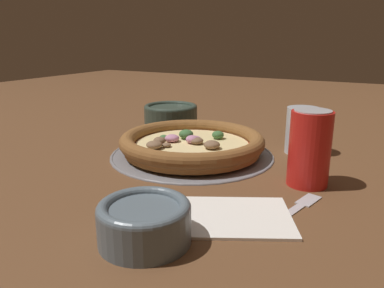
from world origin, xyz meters
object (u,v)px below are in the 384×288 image
(pizza, at_px, (192,143))
(bowl_far, at_px, (144,221))
(bowl_near, at_px, (171,115))
(drinking_cup, at_px, (302,130))
(fork, at_px, (292,211))
(beverage_can, at_px, (310,148))
(napkin, at_px, (232,215))
(pizza_tray, at_px, (192,153))

(pizza, xyz_separation_m, bowl_far, (0.11, -0.32, 0.00))
(bowl_near, bearing_deg, drinking_cup, -12.21)
(pizza, height_order, bowl_far, bowl_far)
(pizza, distance_m, fork, 0.30)
(bowl_near, distance_m, bowl_far, 0.60)
(fork, relative_size, beverage_can, 1.36)
(drinking_cup, xyz_separation_m, fork, (0.05, -0.29, -0.05))
(drinking_cup, bearing_deg, napkin, -92.11)
(beverage_can, bearing_deg, fork, -87.79)
(bowl_near, bearing_deg, napkin, -49.91)
(pizza_tray, distance_m, beverage_can, 0.25)
(bowl_near, distance_m, beverage_can, 0.49)
(fork, bearing_deg, pizza_tray, 70.33)
(fork, bearing_deg, bowl_near, 62.93)
(pizza, relative_size, drinking_cup, 3.08)
(napkin, height_order, fork, napkin)
(pizza_tray, relative_size, napkin, 1.72)
(pizza_tray, bearing_deg, drinking_cup, 32.58)
(napkin, distance_m, fork, 0.09)
(pizza, relative_size, fork, 1.74)
(pizza_tray, distance_m, bowl_near, 0.27)
(pizza, distance_m, napkin, 0.28)
(drinking_cup, distance_m, fork, 0.29)
(bowl_far, xyz_separation_m, fork, (0.13, 0.16, -0.03))
(drinking_cup, bearing_deg, bowl_near, 167.79)
(bowl_near, bearing_deg, beverage_can, -31.20)
(pizza_tray, distance_m, napkin, 0.28)
(bowl_near, distance_m, napkin, 0.55)
(bowl_far, bearing_deg, napkin, 56.89)
(pizza_tray, relative_size, pizza, 1.13)
(bowl_near, relative_size, napkin, 0.74)
(bowl_far, height_order, fork, bowl_far)
(drinking_cup, distance_m, napkin, 0.34)
(pizza_tray, height_order, drinking_cup, drinking_cup)
(pizza_tray, xyz_separation_m, pizza, (-0.00, -0.00, 0.02))
(pizza_tray, height_order, pizza, pizza)
(pizza_tray, relative_size, beverage_can, 2.68)
(beverage_can, bearing_deg, pizza, 168.39)
(fork, bearing_deg, bowl_far, 153.81)
(drinking_cup, relative_size, fork, 0.57)
(bowl_near, relative_size, drinking_cup, 1.50)
(bowl_far, bearing_deg, drinking_cup, 79.72)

